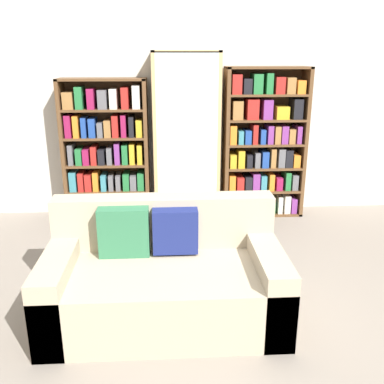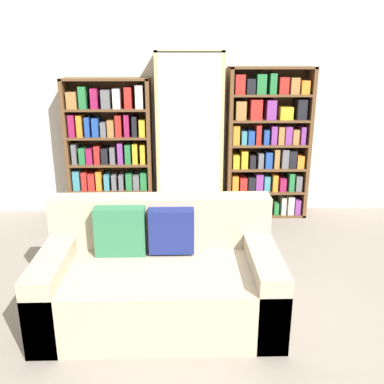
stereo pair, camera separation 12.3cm
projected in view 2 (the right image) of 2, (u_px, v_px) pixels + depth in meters
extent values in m
plane|color=gray|center=(200.00, 363.00, 2.62)|extent=(16.00, 16.00, 0.00)
cube|color=beige|center=(190.00, 96.00, 4.84)|extent=(7.03, 0.06, 2.70)
cube|color=tan|center=(160.00, 292.00, 3.02)|extent=(1.64, 0.89, 0.41)
cube|color=tan|center=(161.00, 221.00, 3.22)|extent=(1.64, 0.20, 0.39)
cube|color=tan|center=(57.00, 286.00, 2.98)|extent=(0.20, 0.89, 0.53)
cube|color=tan|center=(262.00, 283.00, 3.02)|extent=(0.20, 0.89, 0.53)
cube|color=#2D6B47|center=(120.00, 231.00, 3.07)|extent=(0.36, 0.12, 0.36)
cube|color=navy|center=(171.00, 231.00, 3.08)|extent=(0.32, 0.12, 0.32)
cube|color=brown|center=(69.00, 150.00, 4.78)|extent=(0.04, 0.32, 1.56)
cube|color=brown|center=(150.00, 150.00, 4.80)|extent=(0.04, 0.32, 1.56)
cube|color=brown|center=(105.00, 79.00, 4.55)|extent=(0.94, 0.32, 0.02)
cube|color=brown|center=(114.00, 214.00, 5.03)|extent=(0.94, 0.32, 0.02)
cube|color=brown|center=(112.00, 147.00, 4.94)|extent=(0.94, 0.01, 1.56)
cube|color=brown|center=(112.00, 189.00, 4.93)|extent=(0.86, 0.32, 0.02)
cube|color=brown|center=(111.00, 163.00, 4.84)|extent=(0.86, 0.32, 0.02)
cube|color=brown|center=(109.00, 137.00, 4.74)|extent=(0.86, 0.32, 0.02)
cube|color=brown|center=(107.00, 109.00, 4.65)|extent=(0.86, 0.32, 0.02)
cube|color=black|center=(80.00, 206.00, 4.97)|extent=(0.06, 0.24, 0.20)
cube|color=#7A3384|center=(88.00, 207.00, 4.98)|extent=(0.05, 0.24, 0.18)
cube|color=teal|center=(95.00, 205.00, 4.97)|extent=(0.07, 0.24, 0.22)
cube|color=beige|center=(102.00, 206.00, 4.98)|extent=(0.06, 0.24, 0.19)
cube|color=beige|center=(109.00, 206.00, 4.98)|extent=(0.06, 0.24, 0.18)
cube|color=orange|center=(116.00, 206.00, 4.99)|extent=(0.07, 0.24, 0.17)
cube|color=beige|center=(124.00, 205.00, 4.99)|extent=(0.06, 0.24, 0.20)
cube|color=#7A3384|center=(131.00, 205.00, 4.99)|extent=(0.05, 0.24, 0.22)
cube|color=#8E1947|center=(138.00, 206.00, 4.99)|extent=(0.06, 0.24, 0.19)
cube|color=black|center=(145.00, 206.00, 5.00)|extent=(0.06, 0.24, 0.19)
cube|color=teal|center=(78.00, 179.00, 4.87)|extent=(0.07, 0.24, 0.22)
cube|color=#AD231E|center=(86.00, 179.00, 4.88)|extent=(0.06, 0.24, 0.21)
cube|color=#AD231E|center=(93.00, 180.00, 4.88)|extent=(0.07, 0.24, 0.19)
cube|color=orange|center=(100.00, 179.00, 4.88)|extent=(0.06, 0.24, 0.21)
cube|color=teal|center=(108.00, 180.00, 4.89)|extent=(0.06, 0.24, 0.18)
cube|color=#5B5B60|center=(115.00, 180.00, 4.89)|extent=(0.05, 0.24, 0.17)
cube|color=#5B5B60|center=(122.00, 181.00, 4.89)|extent=(0.05, 0.24, 0.17)
cube|color=#237038|center=(130.00, 180.00, 4.89)|extent=(0.07, 0.24, 0.19)
cube|color=#5B5B60|center=(137.00, 181.00, 4.90)|extent=(0.07, 0.24, 0.17)
cube|color=#237038|center=(144.00, 179.00, 4.90)|extent=(0.07, 0.24, 0.20)
cube|color=#5B5B60|center=(76.00, 153.00, 4.78)|extent=(0.05, 0.24, 0.22)
cube|color=#237038|center=(84.00, 155.00, 4.79)|extent=(0.07, 0.24, 0.18)
cube|color=#8E1947|center=(91.00, 155.00, 4.79)|extent=(0.07, 0.24, 0.17)
cube|color=#AD231E|center=(98.00, 154.00, 4.79)|extent=(0.06, 0.24, 0.20)
cube|color=black|center=(106.00, 155.00, 4.80)|extent=(0.07, 0.24, 0.17)
cube|color=#5B5B60|center=(114.00, 154.00, 4.80)|extent=(0.05, 0.24, 0.18)
cube|color=#7A3384|center=(121.00, 152.00, 4.79)|extent=(0.06, 0.24, 0.23)
cube|color=#237038|center=(129.00, 153.00, 4.80)|extent=(0.06, 0.24, 0.21)
cube|color=gold|center=(136.00, 152.00, 4.80)|extent=(0.05, 0.24, 0.22)
cube|color=gold|center=(143.00, 153.00, 4.80)|extent=(0.05, 0.24, 0.21)
cube|color=#8E1947|center=(73.00, 125.00, 4.68)|extent=(0.06, 0.24, 0.24)
cube|color=orange|center=(81.00, 125.00, 4.69)|extent=(0.06, 0.24, 0.23)
cube|color=#1E4293|center=(89.00, 126.00, 4.69)|extent=(0.05, 0.24, 0.21)
cube|color=#1E4293|center=(97.00, 127.00, 4.70)|extent=(0.07, 0.24, 0.20)
cube|color=#5B5B60|center=(105.00, 129.00, 4.71)|extent=(0.06, 0.24, 0.16)
cube|color=olive|center=(112.00, 127.00, 4.70)|extent=(0.07, 0.24, 0.18)
cube|color=#AD231E|center=(119.00, 125.00, 4.70)|extent=(0.06, 0.24, 0.23)
cube|color=#8E1947|center=(127.00, 125.00, 4.70)|extent=(0.05, 0.24, 0.24)
cube|color=black|center=(135.00, 126.00, 4.70)|extent=(0.05, 0.24, 0.22)
cube|color=gold|center=(143.00, 127.00, 4.71)|extent=(0.07, 0.24, 0.18)
cube|color=olive|center=(73.00, 100.00, 4.60)|extent=(0.11, 0.24, 0.18)
cube|color=#237038|center=(84.00, 97.00, 4.59)|extent=(0.08, 0.24, 0.23)
cube|color=#8E1947|center=(95.00, 98.00, 4.60)|extent=(0.07, 0.24, 0.21)
cube|color=#5B5B60|center=(107.00, 99.00, 4.61)|extent=(0.09, 0.24, 0.20)
cube|color=beige|center=(117.00, 98.00, 4.61)|extent=(0.08, 0.24, 0.21)
cube|color=#AD231E|center=(129.00, 97.00, 4.61)|extent=(0.07, 0.24, 0.22)
cube|color=beige|center=(140.00, 96.00, 4.61)|extent=(0.08, 0.24, 0.24)
cube|color=tan|center=(158.00, 138.00, 4.74)|extent=(0.04, 0.36, 1.84)
cube|color=tan|center=(220.00, 137.00, 4.76)|extent=(0.04, 0.36, 1.84)
cube|color=tan|center=(189.00, 51.00, 4.47)|extent=(0.73, 0.36, 0.02)
cube|color=tan|center=(190.00, 214.00, 5.03)|extent=(0.73, 0.36, 0.02)
cube|color=tan|center=(189.00, 135.00, 4.92)|extent=(0.73, 0.01, 1.84)
cube|color=silver|center=(190.00, 140.00, 4.58)|extent=(0.65, 0.01, 1.82)
cube|color=tan|center=(190.00, 189.00, 4.94)|extent=(0.65, 0.32, 0.02)
cube|color=tan|center=(189.00, 164.00, 4.84)|extent=(0.65, 0.32, 0.02)
cube|color=tan|center=(189.00, 137.00, 4.75)|extent=(0.65, 0.32, 0.02)
cube|color=tan|center=(189.00, 110.00, 4.66)|extent=(0.65, 0.32, 0.02)
cube|color=tan|center=(189.00, 82.00, 4.57)|extent=(0.65, 0.32, 0.02)
cylinder|color=silver|center=(169.00, 210.00, 5.03)|extent=(0.01, 0.01, 0.07)
cone|color=silver|center=(169.00, 204.00, 5.00)|extent=(0.09, 0.09, 0.08)
cylinder|color=silver|center=(179.00, 210.00, 5.02)|extent=(0.01, 0.01, 0.07)
cone|color=silver|center=(179.00, 204.00, 5.00)|extent=(0.09, 0.09, 0.08)
cylinder|color=silver|center=(190.00, 210.00, 5.03)|extent=(0.01, 0.01, 0.07)
cone|color=silver|center=(190.00, 204.00, 5.01)|extent=(0.09, 0.09, 0.08)
cylinder|color=silver|center=(200.00, 210.00, 5.02)|extent=(0.01, 0.01, 0.07)
cone|color=silver|center=(200.00, 204.00, 5.00)|extent=(0.09, 0.09, 0.08)
cylinder|color=silver|center=(210.00, 210.00, 5.03)|extent=(0.01, 0.01, 0.07)
cone|color=silver|center=(210.00, 204.00, 5.00)|extent=(0.09, 0.09, 0.08)
cylinder|color=silver|center=(168.00, 184.00, 4.92)|extent=(0.01, 0.01, 0.08)
cone|color=silver|center=(168.00, 177.00, 4.89)|extent=(0.09, 0.09, 0.10)
cylinder|color=silver|center=(179.00, 184.00, 4.93)|extent=(0.01, 0.01, 0.08)
cone|color=silver|center=(179.00, 177.00, 4.90)|extent=(0.09, 0.09, 0.10)
cylinder|color=silver|center=(190.00, 184.00, 4.92)|extent=(0.01, 0.01, 0.08)
cone|color=silver|center=(190.00, 177.00, 4.89)|extent=(0.09, 0.09, 0.10)
cylinder|color=silver|center=(200.00, 185.00, 4.91)|extent=(0.01, 0.01, 0.08)
cone|color=silver|center=(200.00, 177.00, 4.89)|extent=(0.09, 0.09, 0.10)
cylinder|color=silver|center=(211.00, 185.00, 4.91)|extent=(0.01, 0.01, 0.08)
cone|color=silver|center=(211.00, 177.00, 4.89)|extent=(0.09, 0.09, 0.10)
cylinder|color=silver|center=(168.00, 160.00, 4.81)|extent=(0.01, 0.01, 0.08)
cone|color=silver|center=(168.00, 152.00, 4.78)|extent=(0.09, 0.09, 0.09)
cylinder|color=silver|center=(179.00, 159.00, 4.83)|extent=(0.01, 0.01, 0.08)
cone|color=silver|center=(179.00, 152.00, 4.80)|extent=(0.09, 0.09, 0.09)
cylinder|color=silver|center=(189.00, 159.00, 4.84)|extent=(0.01, 0.01, 0.08)
cone|color=silver|center=(189.00, 152.00, 4.81)|extent=(0.09, 0.09, 0.09)
cylinder|color=silver|center=(200.00, 159.00, 4.83)|extent=(0.01, 0.01, 0.08)
cone|color=silver|center=(200.00, 152.00, 4.80)|extent=(0.09, 0.09, 0.09)
cylinder|color=silver|center=(211.00, 159.00, 4.85)|extent=(0.01, 0.01, 0.08)
cone|color=silver|center=(211.00, 151.00, 4.82)|extent=(0.09, 0.09, 0.09)
cylinder|color=silver|center=(171.00, 133.00, 4.73)|extent=(0.01, 0.01, 0.08)
cone|color=silver|center=(171.00, 126.00, 4.70)|extent=(0.09, 0.09, 0.09)
cylinder|color=silver|center=(189.00, 133.00, 4.72)|extent=(0.01, 0.01, 0.08)
cone|color=silver|center=(189.00, 126.00, 4.69)|extent=(0.09, 0.09, 0.09)
cylinder|color=silver|center=(208.00, 133.00, 4.76)|extent=(0.01, 0.01, 0.08)
cone|color=silver|center=(208.00, 125.00, 4.73)|extent=(0.09, 0.09, 0.09)
cylinder|color=silver|center=(167.00, 105.00, 4.64)|extent=(0.01, 0.01, 0.09)
cone|color=silver|center=(167.00, 96.00, 4.61)|extent=(0.09, 0.09, 0.11)
cylinder|color=silver|center=(178.00, 105.00, 4.66)|extent=(0.01, 0.01, 0.09)
cone|color=silver|center=(178.00, 96.00, 4.63)|extent=(0.09, 0.09, 0.11)
cylinder|color=silver|center=(189.00, 105.00, 4.65)|extent=(0.01, 0.01, 0.09)
cone|color=silver|center=(189.00, 96.00, 4.62)|extent=(0.09, 0.09, 0.11)
cylinder|color=silver|center=(201.00, 105.00, 4.64)|extent=(0.01, 0.01, 0.09)
cone|color=silver|center=(201.00, 96.00, 4.61)|extent=(0.09, 0.09, 0.11)
cylinder|color=silver|center=(212.00, 105.00, 4.66)|extent=(0.01, 0.01, 0.09)
cone|color=silver|center=(212.00, 96.00, 4.63)|extent=(0.09, 0.09, 0.11)
cylinder|color=silver|center=(170.00, 77.00, 4.54)|extent=(0.01, 0.01, 0.08)
cone|color=silver|center=(170.00, 68.00, 4.51)|extent=(0.09, 0.09, 0.10)
cylinder|color=silver|center=(189.00, 77.00, 4.55)|extent=(0.01, 0.01, 0.08)
cone|color=silver|center=(189.00, 68.00, 4.52)|extent=(0.09, 0.09, 0.10)
cylinder|color=silver|center=(208.00, 77.00, 4.56)|extent=(0.01, 0.01, 0.08)
cone|color=silver|center=(208.00, 68.00, 4.53)|extent=(0.09, 0.09, 0.10)
cube|color=brown|center=(229.00, 144.00, 4.81)|extent=(0.04, 0.32, 1.68)
cube|color=brown|center=(306.00, 144.00, 4.83)|extent=(0.04, 0.32, 1.68)
cube|color=brown|center=(272.00, 68.00, 4.56)|extent=(0.92, 0.32, 0.02)
cube|color=brown|center=(264.00, 213.00, 5.07)|extent=(0.92, 0.32, 0.02)
cube|color=brown|center=(265.00, 141.00, 4.97)|extent=(0.92, 0.01, 1.68)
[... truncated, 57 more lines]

